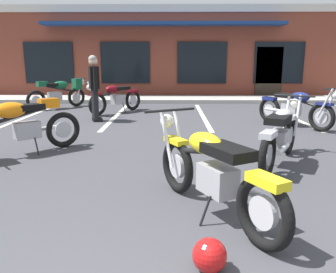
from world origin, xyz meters
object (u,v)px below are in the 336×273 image
at_px(motorcycle_red_sportbike, 60,92).
at_px(person_in_black_shirt, 94,84).
at_px(helmet_on_pavement, 209,255).
at_px(motorcycle_green_cafe_racer, 281,134).
at_px(motorcycle_foreground_classic, 212,171).
at_px(motorcycle_blue_standard, 115,97).
at_px(motorcycle_silver_naked, 295,107).
at_px(motorcycle_black_cruiser, 14,124).

relative_size(motorcycle_red_sportbike, person_in_black_shirt, 1.01).
height_order(motorcycle_red_sportbike, helmet_on_pavement, motorcycle_red_sportbike).
bearing_deg(motorcycle_green_cafe_racer, motorcycle_foreground_classic, -125.08).
distance_m(motorcycle_blue_standard, motorcycle_green_cafe_racer, 6.18).
distance_m(person_in_black_shirt, helmet_on_pavement, 6.90).
bearing_deg(motorcycle_silver_naked, motorcycle_red_sportbike, 154.01).
bearing_deg(motorcycle_black_cruiser, motorcycle_foreground_classic, -36.43).
distance_m(motorcycle_silver_naked, helmet_on_pavement, 6.33).
bearing_deg(motorcycle_green_cafe_racer, person_in_black_shirt, 134.02).
relative_size(motorcycle_foreground_classic, helmet_on_pavement, 7.36).
bearing_deg(helmet_on_pavement, motorcycle_green_cafe_racer, 63.76).
xyz_separation_m(motorcycle_foreground_classic, motorcycle_blue_standard, (-2.09, 6.96, 0.00)).
relative_size(motorcycle_foreground_classic, motorcycle_black_cruiser, 1.14).
bearing_deg(person_in_black_shirt, motorcycle_blue_standard, 78.91).
bearing_deg(motorcycle_red_sportbike, motorcycle_foreground_classic, -62.90).
bearing_deg(motorcycle_green_cafe_racer, motorcycle_black_cruiser, 174.03).
bearing_deg(person_in_black_shirt, helmet_on_pavement, -70.71).
bearing_deg(motorcycle_foreground_classic, motorcycle_red_sportbike, 117.10).
bearing_deg(person_in_black_shirt, motorcycle_silver_naked, -8.29).
xyz_separation_m(motorcycle_red_sportbike, person_in_black_shirt, (1.71, -2.50, 0.42)).
distance_m(motorcycle_red_sportbike, motorcycle_green_cafe_racer, 8.19).
relative_size(person_in_black_shirt, helmet_on_pavement, 6.44).
bearing_deg(motorcycle_silver_naked, motorcycle_black_cruiser, -154.67).
distance_m(motorcycle_black_cruiser, person_in_black_shirt, 3.38).
xyz_separation_m(motorcycle_green_cafe_racer, person_in_black_shirt, (-3.61, 3.74, 0.49)).
height_order(motorcycle_red_sportbike, motorcycle_green_cafe_racer, same).
relative_size(motorcycle_black_cruiser, motorcycle_blue_standard, 0.94).
bearing_deg(motorcycle_black_cruiser, motorcycle_green_cafe_racer, -5.97).
height_order(motorcycle_foreground_classic, motorcycle_black_cruiser, same).
bearing_deg(motorcycle_red_sportbike, motorcycle_black_cruiser, -79.08).
height_order(motorcycle_foreground_classic, helmet_on_pavement, motorcycle_foreground_classic).
height_order(motorcycle_silver_naked, motorcycle_green_cafe_racer, same).
xyz_separation_m(motorcycle_green_cafe_racer, helmet_on_pavement, (-1.35, -2.73, -0.33)).
height_order(motorcycle_red_sportbike, person_in_black_shirt, person_in_black_shirt).
xyz_separation_m(motorcycle_silver_naked, person_in_black_shirt, (-4.88, 0.71, 0.49)).
relative_size(motorcycle_foreground_classic, person_in_black_shirt, 1.14).
xyz_separation_m(motorcycle_foreground_classic, motorcycle_red_sportbike, (-4.09, 7.99, 0.07)).
bearing_deg(helmet_on_pavement, motorcycle_blue_standard, 103.98).
distance_m(motorcycle_black_cruiser, motorcycle_blue_standard, 4.85).
height_order(motorcycle_silver_naked, motorcycle_blue_standard, same).
relative_size(motorcycle_foreground_classic, motorcycle_green_cafe_racer, 1.01).
bearing_deg(motorcycle_foreground_classic, motorcycle_blue_standard, 106.74).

